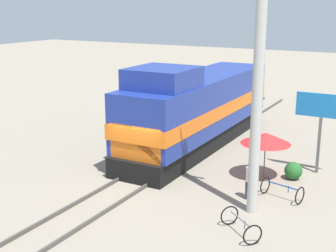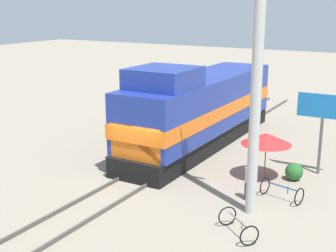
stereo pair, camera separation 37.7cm
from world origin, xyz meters
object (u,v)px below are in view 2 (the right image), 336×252
at_px(billboard_sign, 323,113).
at_px(person_bystander, 249,180).
at_px(vendor_umbrella, 266,139).
at_px(bicycle, 282,191).
at_px(bicycle_spare, 238,225).
at_px(utility_pole, 258,59).
at_px(locomotive, 198,110).

relative_size(billboard_sign, person_bystander, 2.35).
bearing_deg(vendor_umbrella, bicycle, -54.83).
bearing_deg(billboard_sign, bicycle_spare, -97.51).
xyz_separation_m(billboard_sign, bicycle_spare, (-0.96, -7.28, -2.47)).
xyz_separation_m(utility_pole, billboard_sign, (1.22, 5.39, -2.83)).
bearing_deg(billboard_sign, person_bystander, -110.94).
xyz_separation_m(utility_pole, vendor_umbrella, (-0.70, 3.61, -3.84)).
bearing_deg(vendor_umbrella, locomotive, 148.95).
xyz_separation_m(utility_pole, person_bystander, (-0.45, 1.03, -4.82)).
relative_size(person_bystander, bicycle, 0.91).
bearing_deg(vendor_umbrella, bicycle_spare, -80.16).
relative_size(utility_pole, bicycle, 6.54).
relative_size(locomotive, utility_pole, 1.19).
height_order(billboard_sign, person_bystander, billboard_sign).
bearing_deg(bicycle, vendor_umbrella, 49.66).
height_order(person_bystander, bicycle, person_bystander).
bearing_deg(bicycle, bicycle_spare, -171.67).
height_order(vendor_umbrella, person_bystander, vendor_umbrella).
distance_m(locomotive, utility_pole, 9.13).
relative_size(locomotive, bicycle_spare, 8.06).
bearing_deg(vendor_umbrella, utility_pole, -79.08).
xyz_separation_m(vendor_umbrella, billboard_sign, (1.91, 1.79, 1.01)).
bearing_deg(bicycle_spare, locomotive, 73.90).
xyz_separation_m(locomotive, vendor_umbrella, (4.68, -2.81, -0.19)).
bearing_deg(bicycle, utility_pole, 173.78).
height_order(vendor_umbrella, billboard_sign, billboard_sign).
relative_size(vendor_umbrella, bicycle, 1.28).
distance_m(vendor_umbrella, bicycle, 2.74).
bearing_deg(person_bystander, bicycle_spare, -76.27).
bearing_deg(bicycle, person_bystander, 136.19).
distance_m(vendor_umbrella, bicycle_spare, 5.76).
xyz_separation_m(locomotive, utility_pole, (5.37, -6.42, 3.65)).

